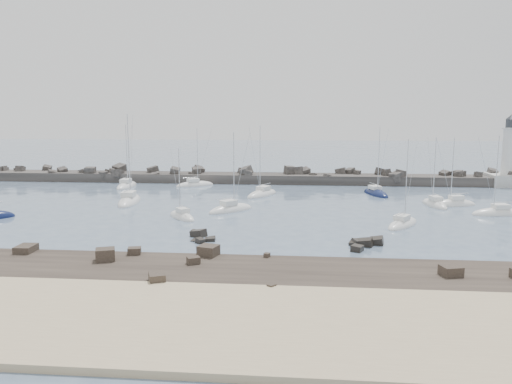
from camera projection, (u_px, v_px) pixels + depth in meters
ground at (249, 223)px, 65.00m from camera, size 400.00×400.00×0.00m
sand_strip at (200, 326)px, 33.52m from camera, size 140.00×14.00×1.00m
rock_shelf at (224, 277)px, 43.38m from camera, size 140.00×12.42×1.86m
rock_cluster_near at (201, 237)px, 56.97m from camera, size 3.41×4.61×1.41m
rock_cluster_far at (364, 245)px, 53.59m from camera, size 4.10×4.59×1.77m
breakwater at (233, 181)px, 102.98m from camera, size 115.00×7.50×5.16m
lighthouse at (508, 170)px, 97.68m from camera, size 7.00×7.00×14.60m
sailboat_1 at (127, 186)px, 96.05m from camera, size 2.77×8.23×12.98m
sailboat_3 at (129, 202)px, 79.42m from camera, size 3.95×9.80×15.14m
sailboat_4 at (195, 185)px, 97.70m from camera, size 7.73×6.13×12.10m
sailboat_5 at (182, 217)px, 67.85m from camera, size 5.57×6.22×10.30m
sailboat_6 at (262, 195)px, 86.32m from camera, size 6.23×8.44×13.06m
sailboat_7 at (403, 225)px, 63.20m from camera, size 6.00×7.52×11.81m
sailboat_8 at (376, 194)px, 87.38m from camera, size 4.79×8.53×12.85m
sailboat_9 at (454, 205)px, 76.91m from camera, size 7.37×3.71×11.38m
sailboat_10 at (434, 205)px, 76.72m from camera, size 3.63×7.43×11.44m
sailboat_13 at (498, 214)px, 69.98m from camera, size 7.83×3.57×12.01m
sailboat_14 at (231, 210)px, 72.66m from camera, size 7.06×7.29×12.40m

